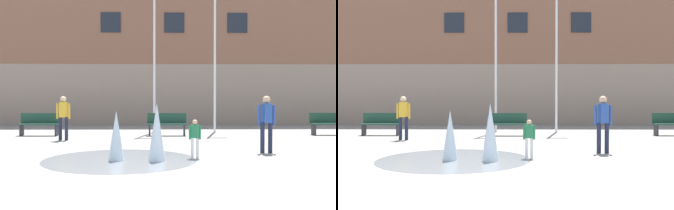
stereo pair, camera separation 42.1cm
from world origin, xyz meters
TOP-DOWN VIEW (x-y plane):
  - ground_plane at (0.00, 0.00)m, footprint 100.00×100.00m
  - library_building at (0.00, 18.68)m, footprint 36.00×6.05m
  - splash_fountain at (-1.41, 3.51)m, footprint 3.82×3.82m
  - park_bench_left_of_flagpoles at (-5.68, 9.92)m, footprint 1.60×0.44m
  - park_bench_under_right_flagpole at (-0.52, 9.83)m, footprint 1.60×0.44m
  - park_bench_far_right at (6.23, 9.99)m, footprint 1.60×0.44m
  - teen_by_trashcan at (2.17, 4.81)m, footprint 0.50×0.36m
  - adult_watching at (-4.27, 8.09)m, footprint 0.50×0.35m
  - child_with_pink_shirt at (0.08, 3.84)m, footprint 0.31×0.22m
  - flagpole_left at (-1.02, 11.41)m, footprint 0.80×0.10m
  - flagpole_right at (1.68, 11.41)m, footprint 0.80×0.10m

SIDE VIEW (x-z plane):
  - ground_plane at x=0.00m, z-range 0.00..0.00m
  - park_bench_left_of_flagpoles at x=-5.68m, z-range 0.02..0.93m
  - park_bench_under_right_flagpole at x=-0.52m, z-range 0.02..0.93m
  - park_bench_far_right at x=6.23m, z-range 0.02..0.93m
  - splash_fountain at x=-1.41m, z-range -0.18..1.24m
  - child_with_pink_shirt at x=0.08m, z-range 0.09..1.07m
  - teen_by_trashcan at x=2.17m, z-range 0.14..1.73m
  - adult_watching at x=-4.27m, z-range 0.14..1.73m
  - library_building at x=0.00m, z-range 0.00..7.54m
  - flagpole_right at x=1.68m, z-range 0.24..7.72m
  - flagpole_left at x=-1.02m, z-range 0.24..8.07m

